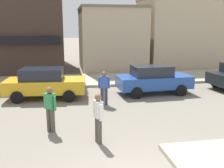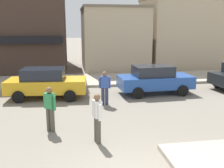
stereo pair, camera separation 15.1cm
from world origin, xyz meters
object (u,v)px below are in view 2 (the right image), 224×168
(pedestrian_crossing_far, at_px, (50,108))
(pedestrian_crossing_near, at_px, (105,87))
(parked_car_second, at_px, (155,79))
(pedestrian_kerb_side, at_px, (97,117))
(parked_car_nearest, at_px, (46,83))

(pedestrian_crossing_far, bearing_deg, pedestrian_crossing_near, 50.69)
(pedestrian_crossing_near, bearing_deg, parked_car_second, 29.37)
(pedestrian_crossing_near, relative_size, pedestrian_crossing_far, 1.00)
(pedestrian_crossing_near, xyz_separation_m, pedestrian_crossing_far, (-2.32, -2.84, 0.00))
(parked_car_second, xyz_separation_m, pedestrian_crossing_far, (-5.31, -4.52, 0.06))
(parked_car_second, bearing_deg, pedestrian_kerb_side, -123.44)
(pedestrian_crossing_near, bearing_deg, pedestrian_kerb_side, -100.96)
(parked_car_nearest, distance_m, pedestrian_crossing_near, 3.31)
(parked_car_nearest, height_order, pedestrian_kerb_side, pedestrian_kerb_side)
(parked_car_nearest, bearing_deg, parked_car_second, -0.39)
(pedestrian_crossing_near, bearing_deg, parked_car_nearest, 148.70)
(parked_car_second, distance_m, pedestrian_crossing_far, 6.97)
(parked_car_nearest, xyz_separation_m, pedestrian_crossing_near, (2.83, -1.72, 0.06))
(parked_car_second, height_order, pedestrian_kerb_side, pedestrian_kerb_side)
(parked_car_nearest, height_order, pedestrian_crossing_near, pedestrian_crossing_near)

